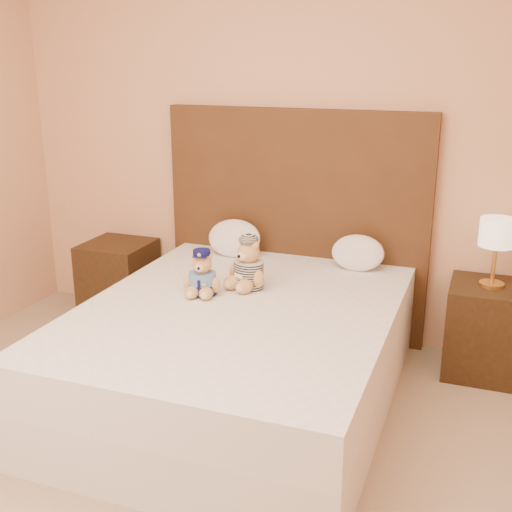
{
  "coord_description": "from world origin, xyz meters",
  "views": [
    {
      "loc": [
        1.19,
        -1.72,
        1.83
      ],
      "look_at": [
        0.01,
        1.45,
        0.76
      ],
      "focal_mm": 45.0,
      "sensor_mm": 36.0,
      "label": 1
    }
  ],
  "objects": [
    {
      "name": "nightstand_right",
      "position": [
        1.25,
        2.0,
        0.28
      ],
      "size": [
        0.45,
        0.45,
        0.55
      ],
      "primitive_type": "cube",
      "color": "#322010",
      "rests_on": "ground"
    },
    {
      "name": "teddy_police",
      "position": [
        -0.25,
        1.3,
        0.68
      ],
      "size": [
        0.25,
        0.24,
        0.26
      ],
      "primitive_type": null,
      "rotation": [
        0.0,
        0.0,
        0.15
      ],
      "color": "#B27F45",
      "rests_on": "bed"
    },
    {
      "name": "nightstand_left",
      "position": [
        -1.25,
        2.0,
        0.28
      ],
      "size": [
        0.45,
        0.45,
        0.55
      ],
      "primitive_type": "cube",
      "color": "#322010",
      "rests_on": "ground"
    },
    {
      "name": "bed",
      "position": [
        0.0,
        1.2,
        0.28
      ],
      "size": [
        1.6,
        2.0,
        0.55
      ],
      "color": "white",
      "rests_on": "ground"
    },
    {
      "name": "headboard",
      "position": [
        0.0,
        2.21,
        0.75
      ],
      "size": [
        1.75,
        0.08,
        1.5
      ],
      "primitive_type": "cube",
      "color": "#472A15",
      "rests_on": "ground"
    },
    {
      "name": "room_walls",
      "position": [
        0.0,
        0.46,
        1.81
      ],
      "size": [
        4.04,
        4.52,
        2.72
      ],
      "color": "tan",
      "rests_on": "ground"
    },
    {
      "name": "teddy_prisoner",
      "position": [
        -0.05,
        1.49,
        0.7
      ],
      "size": [
        0.33,
        0.33,
        0.29
      ],
      "primitive_type": null,
      "rotation": [
        0.0,
        0.0,
        -0.38
      ],
      "color": "#B27F45",
      "rests_on": "bed"
    },
    {
      "name": "pillow_right",
      "position": [
        0.46,
        2.03,
        0.67
      ],
      "size": [
        0.33,
        0.21,
        0.23
      ],
      "primitive_type": "ellipsoid",
      "color": "white",
      "rests_on": "bed"
    },
    {
      "name": "pillow_left",
      "position": [
        -0.36,
        2.03,
        0.68
      ],
      "size": [
        0.36,
        0.23,
        0.26
      ],
      "primitive_type": "ellipsoid",
      "color": "white",
      "rests_on": "bed"
    },
    {
      "name": "lamp",
      "position": [
        1.25,
        2.0,
        0.85
      ],
      "size": [
        0.2,
        0.2,
        0.4
      ],
      "color": "gold",
      "rests_on": "nightstand_right"
    }
  ]
}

